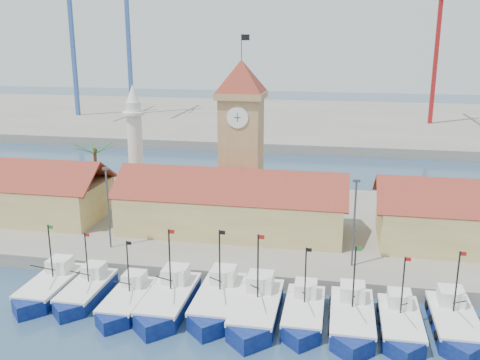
% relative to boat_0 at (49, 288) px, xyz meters
% --- Properties ---
extents(ground, '(400.00, 400.00, 0.00)m').
position_rel_boat_0_xyz_m(ground, '(14.35, -2.98, -0.75)').
color(ground, navy).
rests_on(ground, ground).
extents(quay, '(140.00, 32.00, 1.50)m').
position_rel_boat_0_xyz_m(quay, '(14.35, 21.02, 0.00)').
color(quay, gray).
rests_on(quay, ground).
extents(terminal, '(240.00, 80.00, 2.00)m').
position_rel_boat_0_xyz_m(terminal, '(14.35, 107.02, 0.25)').
color(terminal, gray).
rests_on(terminal, ground).
extents(boat_0, '(3.49, 9.57, 7.24)m').
position_rel_boat_0_xyz_m(boat_0, '(0.00, 0.00, 0.00)').
color(boat_0, '#0B105A').
rests_on(boat_0, ground).
extents(boat_1, '(3.24, 8.88, 6.72)m').
position_rel_boat_0_xyz_m(boat_1, '(3.72, -0.04, -0.05)').
color(boat_1, '#0B105A').
rests_on(boat_1, ground).
extents(boat_2, '(3.22, 8.82, 6.67)m').
position_rel_boat_0_xyz_m(boat_2, '(8.28, -1.13, -0.06)').
color(boat_2, '#0B105A').
rests_on(boat_2, ground).
extents(boat_3, '(3.80, 10.40, 7.87)m').
position_rel_boat_0_xyz_m(boat_3, '(12.03, -0.60, 0.06)').
color(boat_3, '#0B105A').
rests_on(boat_3, ground).
extents(boat_4, '(3.78, 10.35, 7.83)m').
position_rel_boat_0_xyz_m(boat_4, '(16.47, 0.13, 0.06)').
color(boat_4, '#0B105A').
rests_on(boat_4, ground).
extents(boat_5, '(3.87, 10.61, 8.03)m').
position_rel_boat_0_xyz_m(boat_5, '(20.09, -0.80, 0.08)').
color(boat_5, '#0B105A').
rests_on(boat_5, ground).
extents(boat_6, '(3.36, 9.20, 6.96)m').
position_rel_boat_0_xyz_m(boat_6, '(24.20, -0.40, -0.03)').
color(boat_6, '#0B105A').
rests_on(boat_6, ground).
extents(boat_7, '(3.64, 9.96, 7.54)m').
position_rel_boat_0_xyz_m(boat_7, '(28.30, -0.78, 0.03)').
color(boat_7, '#0B105A').
rests_on(boat_7, ground).
extents(boat_8, '(3.34, 9.15, 6.93)m').
position_rel_boat_0_xyz_m(boat_8, '(32.27, -0.80, -0.03)').
color(boat_8, '#0B105A').
rests_on(boat_8, ground).
extents(boat_9, '(3.57, 9.78, 7.40)m').
position_rel_boat_0_xyz_m(boat_9, '(36.67, 0.10, 0.02)').
color(boat_9, '#0B105A').
rests_on(boat_9, ground).
extents(hall_center, '(27.04, 10.13, 7.61)m').
position_rel_boat_0_xyz_m(hall_center, '(14.35, 17.02, 3.24)').
color(hall_center, '#D1BE72').
rests_on(hall_center, quay).
extents(clock_tower, '(5.80, 5.80, 22.70)m').
position_rel_boat_0_xyz_m(clock_tower, '(14.35, 23.01, 11.21)').
color(clock_tower, tan).
rests_on(clock_tower, quay).
extents(minaret, '(3.00, 3.00, 16.30)m').
position_rel_boat_0_xyz_m(minaret, '(-0.65, 25.02, 8.98)').
color(minaret, silver).
rests_on(minaret, quay).
extents(palm_tree, '(5.60, 5.03, 8.39)m').
position_rel_boat_0_xyz_m(palm_tree, '(-5.65, 23.02, 5.50)').
color(palm_tree, brown).
rests_on(palm_tree, quay).
extents(lamp_posts, '(80.70, 0.25, 9.03)m').
position_rel_boat_0_xyz_m(lamp_posts, '(14.85, 9.02, 5.73)').
color(lamp_posts, '#3F3F44').
rests_on(lamp_posts, quay).
extents(crane_blue_far, '(1.00, 32.18, 45.64)m').
position_rel_boat_0_xyz_m(crane_blue_far, '(-47.37, 97.77, 26.52)').
color(crane_blue_far, '#33549C').
rests_on(crane_blue_far, terminal).
extents(crane_blue_near, '(1.00, 29.13, 44.09)m').
position_rel_boat_0_xyz_m(crane_blue_near, '(-33.39, 104.13, 25.40)').
color(crane_blue_near, '#33549C').
rests_on(crane_blue_near, terminal).
extents(crane_red_right, '(1.00, 31.93, 39.20)m').
position_rel_boat_0_xyz_m(crane_red_right, '(49.33, 100.64, 22.95)').
color(crane_red_right, maroon).
rests_on(crane_red_right, terminal).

